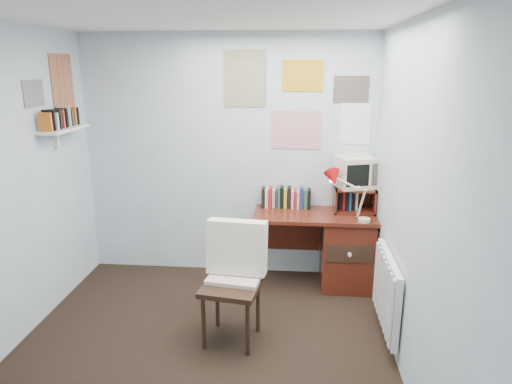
% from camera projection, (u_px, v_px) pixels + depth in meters
% --- Properties ---
extents(ground, '(3.50, 3.50, 0.00)m').
position_uv_depth(ground, '(196.00, 369.00, 3.38)').
color(ground, black).
rests_on(ground, ground).
extents(back_wall, '(3.00, 0.02, 2.50)m').
position_uv_depth(back_wall, '(228.00, 158.00, 4.72)').
color(back_wall, silver).
rests_on(back_wall, ground).
extents(right_wall, '(0.02, 3.50, 2.50)m').
position_uv_depth(right_wall, '(420.00, 215.00, 2.91)').
color(right_wall, silver).
rests_on(right_wall, ground).
extents(ceiling, '(3.00, 3.50, 0.02)m').
position_uv_depth(ceiling, '(181.00, 8.00, 2.71)').
color(ceiling, white).
rests_on(ceiling, back_wall).
extents(desk, '(1.20, 0.55, 0.76)m').
position_uv_depth(desk, '(341.00, 248.00, 4.59)').
color(desk, '#571F14').
rests_on(desk, ground).
extents(desk_chair, '(0.55, 0.53, 0.95)m').
position_uv_depth(desk_chair, '(231.00, 287.00, 3.62)').
color(desk_chair, black).
rests_on(desk_chair, ground).
extents(desk_lamp, '(0.33, 0.30, 0.42)m').
position_uv_depth(desk_lamp, '(366.00, 200.00, 4.23)').
color(desk_lamp, '#AD0B0E').
rests_on(desk_lamp, desk).
extents(tv_riser, '(0.40, 0.30, 0.25)m').
position_uv_depth(tv_riser, '(354.00, 199.00, 4.56)').
color(tv_riser, '#571F14').
rests_on(tv_riser, desk).
extents(crt_tv, '(0.43, 0.41, 0.33)m').
position_uv_depth(crt_tv, '(355.00, 170.00, 4.50)').
color(crt_tv, beige).
rests_on(crt_tv, tv_riser).
extents(book_row, '(0.60, 0.14, 0.22)m').
position_uv_depth(book_row, '(291.00, 197.00, 4.68)').
color(book_row, '#571F14').
rests_on(book_row, desk).
extents(radiator, '(0.09, 0.80, 0.60)m').
position_uv_depth(radiator, '(387.00, 291.00, 3.67)').
color(radiator, white).
rests_on(radiator, right_wall).
extents(wall_shelf, '(0.20, 0.62, 0.24)m').
position_uv_depth(wall_shelf, '(64.00, 129.00, 4.12)').
color(wall_shelf, white).
rests_on(wall_shelf, left_wall).
extents(posters_back, '(1.20, 0.01, 0.90)m').
position_uv_depth(posters_back, '(297.00, 100.00, 4.50)').
color(posters_back, white).
rests_on(posters_back, back_wall).
extents(posters_left, '(0.01, 0.70, 0.60)m').
position_uv_depth(posters_left, '(49.00, 86.00, 4.03)').
color(posters_left, white).
rests_on(posters_left, left_wall).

